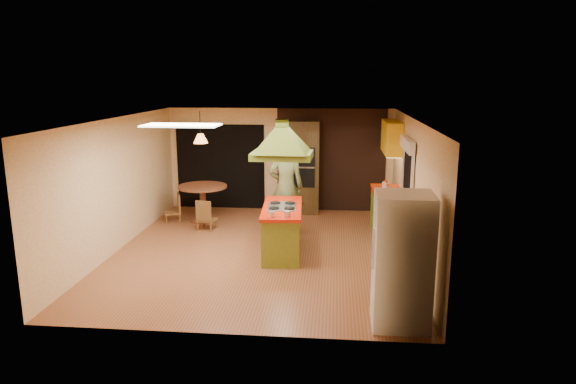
# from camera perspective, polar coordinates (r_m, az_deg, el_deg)

# --- Properties ---
(ground) EXTENTS (6.50, 6.50, 0.00)m
(ground) POSITION_cam_1_polar(r_m,az_deg,el_deg) (9.84, -2.88, -6.56)
(ground) COLOR #985632
(ground) RESTS_ON ground
(room_walls) EXTENTS (5.50, 6.50, 6.50)m
(room_walls) POSITION_cam_1_polar(r_m,az_deg,el_deg) (9.50, -2.96, 0.58)
(room_walls) COLOR beige
(room_walls) RESTS_ON ground
(ceiling_plane) EXTENTS (6.50, 6.50, 0.00)m
(ceiling_plane) POSITION_cam_1_polar(r_m,az_deg,el_deg) (9.32, -3.05, 8.12)
(ceiling_plane) COLOR silver
(ceiling_plane) RESTS_ON room_walls
(brick_panel) EXTENTS (2.64, 0.03, 2.50)m
(brick_panel) POSITION_cam_1_polar(r_m,az_deg,el_deg) (12.58, 4.82, 3.53)
(brick_panel) COLOR #381E14
(brick_panel) RESTS_ON ground
(nook_opening) EXTENTS (2.20, 0.03, 2.10)m
(nook_opening) POSITION_cam_1_polar(r_m,az_deg,el_deg) (12.93, -7.49, 2.81)
(nook_opening) COLOR black
(nook_opening) RESTS_ON ground
(right_counter) EXTENTS (0.62, 3.05, 0.92)m
(right_counter) POSITION_cam_1_polar(r_m,az_deg,el_deg) (10.23, 11.31, -3.31)
(right_counter) COLOR olive
(right_counter) RESTS_ON ground
(upper_cabinets) EXTENTS (0.34, 1.40, 0.70)m
(upper_cabinets) POSITION_cam_1_polar(r_m,az_deg,el_deg) (11.53, 11.43, 6.00)
(upper_cabinets) COLOR yellow
(upper_cabinets) RESTS_ON room_walls
(window_right) EXTENTS (0.12, 1.35, 1.06)m
(window_right) POSITION_cam_1_polar(r_m,az_deg,el_deg) (9.79, 13.20, 3.73)
(window_right) COLOR black
(window_right) RESTS_ON room_walls
(fluor_panel) EXTENTS (1.20, 0.60, 0.03)m
(fluor_panel) POSITION_cam_1_polar(r_m,az_deg,el_deg) (8.39, -11.76, 7.27)
(fluor_panel) COLOR white
(fluor_panel) RESTS_ON ceiling_plane
(kitchen_island) EXTENTS (0.82, 1.82, 0.91)m
(kitchen_island) POSITION_cam_1_polar(r_m,az_deg,el_deg) (9.61, -0.65, -4.18)
(kitchen_island) COLOR olive
(kitchen_island) RESTS_ON ground
(range_hood) EXTENTS (1.10, 0.81, 0.80)m
(range_hood) POSITION_cam_1_polar(r_m,az_deg,el_deg) (9.25, -0.68, 6.53)
(range_hood) COLOR #546218
(range_hood) RESTS_ON ceiling_plane
(man) EXTENTS (0.77, 0.55, 1.99)m
(man) POSITION_cam_1_polar(r_m,az_deg,el_deg) (10.67, -0.23, 0.55)
(man) COLOR #525B30
(man) RESTS_ON ground
(refrigerator) EXTENTS (0.74, 0.70, 1.79)m
(refrigerator) POSITION_cam_1_polar(r_m,az_deg,el_deg) (6.90, 12.58, -7.46)
(refrigerator) COLOR white
(refrigerator) RESTS_ON ground
(wall_oven) EXTENTS (0.76, 0.63, 2.23)m
(wall_oven) POSITION_cam_1_polar(r_m,az_deg,el_deg) (12.34, 1.73, 2.75)
(wall_oven) COLOR #4B3518
(wall_oven) RESTS_ON ground
(dining_table) EXTENTS (1.11, 1.11, 0.83)m
(dining_table) POSITION_cam_1_polar(r_m,az_deg,el_deg) (11.86, -9.45, -0.43)
(dining_table) COLOR brown
(dining_table) RESTS_ON ground
(chair_left) EXTENTS (0.46, 0.46, 0.64)m
(chair_left) POSITION_cam_1_polar(r_m,az_deg,el_deg) (12.02, -12.75, -1.69)
(chair_left) COLOR brown
(chair_left) RESTS_ON ground
(chair_near) EXTENTS (0.43, 0.43, 0.67)m
(chair_near) POSITION_cam_1_polar(r_m,az_deg,el_deg) (11.25, -9.00, -2.46)
(chair_near) COLOR brown
(chair_near) RESTS_ON ground
(pendant_lamp) EXTENTS (0.38, 0.38, 0.21)m
(pendant_lamp) POSITION_cam_1_polar(r_m,az_deg,el_deg) (11.63, -9.68, 5.89)
(pendant_lamp) COLOR #FF9E3F
(pendant_lamp) RESTS_ON ceiling_plane
(canister_large) EXTENTS (0.15, 0.15, 0.21)m
(canister_large) POSITION_cam_1_polar(r_m,az_deg,el_deg) (10.64, 10.87, 0.44)
(canister_large) COLOR #F3DFC3
(canister_large) RESTS_ON right_counter
(canister_medium) EXTENTS (0.15, 0.15, 0.18)m
(canister_medium) POSITION_cam_1_polar(r_m,az_deg,el_deg) (10.47, 10.96, 0.16)
(canister_medium) COLOR #FBE3CA
(canister_medium) RESTS_ON right_counter
(canister_small) EXTENTS (0.14, 0.14, 0.17)m
(canister_small) POSITION_cam_1_polar(r_m,az_deg,el_deg) (10.94, 10.73, 0.65)
(canister_small) COLOR #F8E5C7
(canister_small) RESTS_ON right_counter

